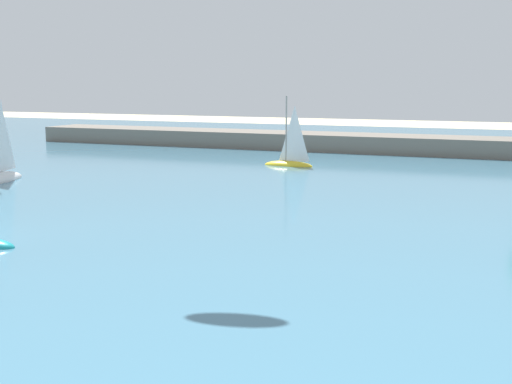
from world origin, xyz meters
name	(u,v)px	position (x,y,z in m)	size (l,w,h in m)	color
sea	(442,167)	(0.00, 58.79, 0.03)	(220.00, 100.39, 0.06)	teal
palm_headland	(490,135)	(2.97, 68.97, 2.11)	(95.53, 6.00, 12.68)	slate
sailboat_toward_headland	(289,159)	(-12.16, 54.33, 0.64)	(4.46, 1.50, 6.39)	yellow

